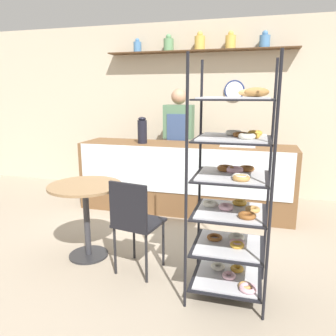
{
  "coord_description": "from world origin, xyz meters",
  "views": [
    {
      "loc": [
        0.94,
        -2.94,
        1.6
      ],
      "look_at": [
        0.0,
        0.47,
        0.8
      ],
      "focal_mm": 35.0,
      "sensor_mm": 36.0,
      "label": 1
    }
  ],
  "objects_px": {
    "cafe_table": "(86,203)",
    "person_worker": "(179,140)",
    "cafe_chair": "(134,218)",
    "pastry_rack": "(233,192)",
    "donut_tray_counter": "(240,144)",
    "coffee_carafe": "(142,130)"
  },
  "relations": [
    {
      "from": "pastry_rack",
      "to": "cafe_chair",
      "type": "bearing_deg",
      "value": 176.19
    },
    {
      "from": "pastry_rack",
      "to": "cafe_table",
      "type": "xyz_separation_m",
      "value": [
        -1.42,
        0.25,
        -0.3
      ]
    },
    {
      "from": "person_worker",
      "to": "coffee_carafe",
      "type": "relative_size",
      "value": 4.66
    },
    {
      "from": "pastry_rack",
      "to": "donut_tray_counter",
      "type": "bearing_deg",
      "value": 91.66
    },
    {
      "from": "coffee_carafe",
      "to": "donut_tray_counter",
      "type": "xyz_separation_m",
      "value": [
        1.31,
        0.15,
        -0.16
      ]
    },
    {
      "from": "person_worker",
      "to": "donut_tray_counter",
      "type": "relative_size",
      "value": 3.76
    },
    {
      "from": "cafe_table",
      "to": "cafe_chair",
      "type": "distance_m",
      "value": 0.61
    },
    {
      "from": "pastry_rack",
      "to": "person_worker",
      "type": "distance_m",
      "value": 2.5
    },
    {
      "from": "cafe_table",
      "to": "person_worker",
      "type": "bearing_deg",
      "value": 78.05
    },
    {
      "from": "pastry_rack",
      "to": "person_worker",
      "type": "height_order",
      "value": "pastry_rack"
    },
    {
      "from": "cafe_table",
      "to": "coffee_carafe",
      "type": "distance_m",
      "value": 1.59
    },
    {
      "from": "cafe_table",
      "to": "coffee_carafe",
      "type": "xyz_separation_m",
      "value": [
        0.06,
        1.49,
        0.55
      ]
    },
    {
      "from": "cafe_chair",
      "to": "coffee_carafe",
      "type": "height_order",
      "value": "coffee_carafe"
    },
    {
      "from": "coffee_carafe",
      "to": "cafe_table",
      "type": "bearing_deg",
      "value": -92.2
    },
    {
      "from": "cafe_table",
      "to": "donut_tray_counter",
      "type": "bearing_deg",
      "value": 50.13
    },
    {
      "from": "person_worker",
      "to": "cafe_chair",
      "type": "distance_m",
      "value": 2.27
    },
    {
      "from": "cafe_chair",
      "to": "donut_tray_counter",
      "type": "height_order",
      "value": "donut_tray_counter"
    },
    {
      "from": "pastry_rack",
      "to": "donut_tray_counter",
      "type": "relative_size",
      "value": 4.19
    },
    {
      "from": "coffee_carafe",
      "to": "pastry_rack",
      "type": "bearing_deg",
      "value": -51.9
    },
    {
      "from": "pastry_rack",
      "to": "person_worker",
      "type": "xyz_separation_m",
      "value": [
        -0.99,
        2.29,
        0.06
      ]
    },
    {
      "from": "cafe_table",
      "to": "cafe_chair",
      "type": "height_order",
      "value": "cafe_chair"
    },
    {
      "from": "pastry_rack",
      "to": "coffee_carafe",
      "type": "bearing_deg",
      "value": 128.1
    }
  ]
}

